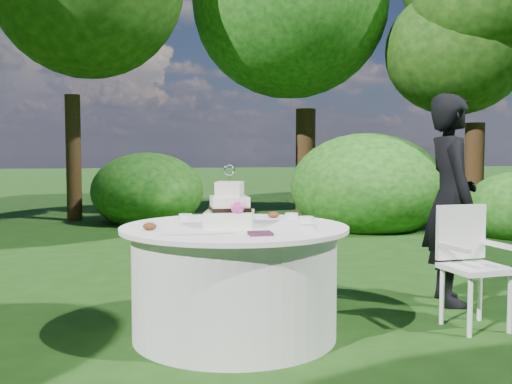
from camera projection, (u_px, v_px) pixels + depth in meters
ground at (235, 336)px, 4.16m from camera, size 80.00×80.00×0.00m
napkins at (260, 233)px, 3.65m from camera, size 0.14×0.14×0.02m
feather_plume at (197, 233)px, 3.68m from camera, size 0.48×0.07×0.01m
guest at (451, 199)px, 5.00m from camera, size 0.52×0.70×1.75m
table at (235, 280)px, 4.13m from camera, size 1.56×1.56×0.77m
cake at (230, 210)px, 4.07m from camera, size 0.39×0.39×0.43m
chair at (470, 256)px, 4.36m from camera, size 0.46×0.45×0.88m
votives at (248, 220)px, 4.25m from camera, size 1.23×0.89×0.04m
petal_cups at (217, 220)px, 4.22m from camera, size 1.03×0.64×0.05m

